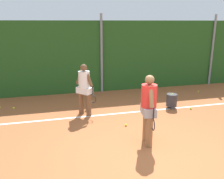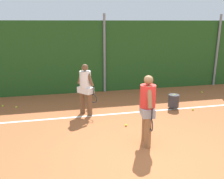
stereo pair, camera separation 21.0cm
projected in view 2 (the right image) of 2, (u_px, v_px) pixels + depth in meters
ground_plane at (128, 125)px, 6.95m from camera, size 27.61×27.61×0.00m
hedge_fence_backdrop at (104, 57)px, 10.08m from camera, size 17.95×0.25×2.91m
fence_post_center at (105, 54)px, 9.88m from camera, size 0.10×0.10×3.18m
fence_post_right at (217, 51)px, 10.95m from camera, size 0.10×0.10×3.18m
court_baseline_paint at (120, 113)px, 7.83m from camera, size 13.11×0.10×0.01m
player_foreground_near at (147, 107)px, 5.65m from camera, size 0.37×0.79×1.70m
player_midcourt at (86, 87)px, 7.53m from camera, size 0.58×0.58×1.63m
ball_hopper at (174, 101)px, 8.19m from camera, size 0.36×0.36×0.51m
tennis_ball_0 at (202, 92)px, 10.07m from camera, size 0.07×0.07×0.07m
tennis_ball_1 at (126, 125)px, 6.89m from camera, size 0.07×0.07×0.07m
tennis_ball_3 at (16, 107)px, 8.34m from camera, size 0.07×0.07×0.07m
tennis_ball_5 at (193, 109)px, 8.11m from camera, size 0.07×0.07×0.07m
tennis_ball_6 at (3, 106)px, 8.45m from camera, size 0.07×0.07×0.07m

